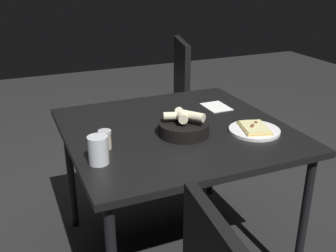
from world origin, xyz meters
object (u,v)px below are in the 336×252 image
bread_basket (183,127)px  pepper_shaker (105,140)px  dining_table (176,139)px  chair_far (166,102)px  beer_glass (98,152)px  pizza_plate (254,130)px

bread_basket → pepper_shaker: (0.00, -0.36, -0.00)m
dining_table → chair_far: 0.92m
dining_table → beer_glass: size_ratio=9.04×
bread_basket → chair_far: (-0.95, 0.31, -0.22)m
bread_basket → beer_glass: bread_basket is taller
dining_table → pizza_plate: size_ratio=4.34×
pizza_plate → pepper_shaker: size_ratio=2.92×
pizza_plate → bread_basket: (-0.10, -0.32, 0.03)m
pizza_plate → bread_basket: 0.33m
bread_basket → chair_far: chair_far is taller
chair_far → bread_basket: bearing=-18.3°
dining_table → chair_far: size_ratio=1.06×
pizza_plate → chair_far: bearing=-179.8°
pepper_shaker → chair_far: (-0.95, 0.67, -0.22)m
pizza_plate → beer_glass: size_ratio=2.08×
beer_glass → chair_far: 1.32m
pizza_plate → dining_table: bearing=-121.2°
dining_table → bread_basket: (0.09, -0.00, 0.10)m
dining_table → pizza_plate: (0.19, 0.31, 0.07)m
dining_table → chair_far: chair_far is taller
bread_basket → pepper_shaker: bread_basket is taller
bread_basket → chair_far: 1.02m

